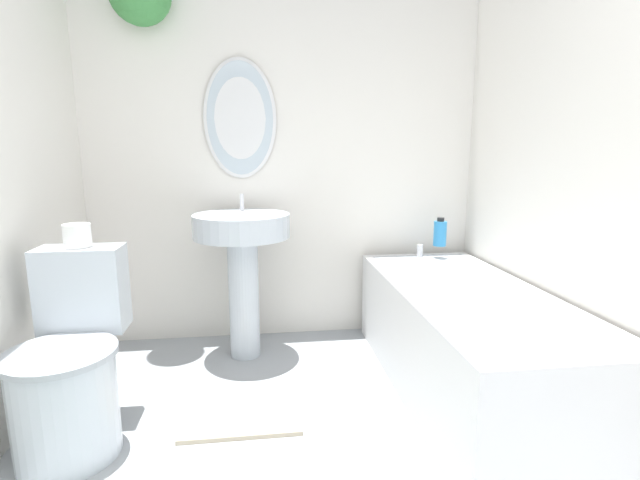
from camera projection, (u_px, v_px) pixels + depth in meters
The scene contains 8 objects.
wall_back at pixel (272, 135), 2.85m from camera, with size 2.53×0.33×2.40m.
wall_right at pixel (633, 148), 1.74m from camera, with size 0.06×2.74×2.40m.
toilet at pixel (70, 372), 1.85m from camera, with size 0.42×0.58×0.79m.
pedestal_sink at pixel (242, 252), 2.63m from camera, with size 0.54×0.54×0.94m.
bathtub at pixel (466, 338), 2.30m from camera, with size 0.69×1.63×0.61m.
shampoo_bottle at pixel (440, 233), 2.89m from camera, with size 0.08×0.08×0.18m.
bath_mat at pixel (242, 412), 2.13m from camera, with size 0.53×0.41×0.02m.
toilet_paper_roll at pixel (77, 236), 1.96m from camera, with size 0.11×0.11×0.10m.
Camera 1 is at (-0.16, -0.30, 1.19)m, focal length 26.00 mm.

